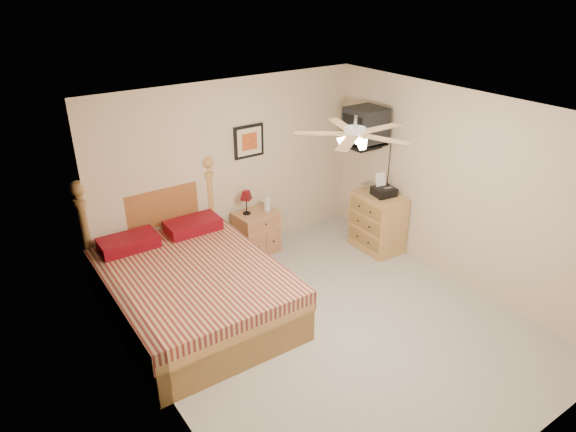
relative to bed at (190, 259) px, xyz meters
name	(u,v)px	position (x,y,z in m)	size (l,w,h in m)	color
floor	(332,326)	(1.21, -1.12, -0.77)	(4.50, 4.50, 0.00)	#A6A196
ceiling	(342,115)	(1.21, -1.12, 1.73)	(4.00, 4.50, 0.04)	white
wall_back	(232,170)	(1.21, 1.13, 0.48)	(4.00, 0.04, 2.50)	beige
wall_front	(532,345)	(1.21, -3.37, 0.48)	(4.00, 0.04, 2.50)	beige
wall_left	(157,292)	(-0.79, -1.12, 0.48)	(0.04, 4.50, 2.50)	beige
wall_right	(458,189)	(3.21, -1.12, 0.48)	(0.04, 4.50, 2.50)	beige
bed	(190,259)	(0.00, 0.00, 0.00)	(1.80, 2.37, 1.53)	#B88240
nightstand	(257,232)	(1.43, 0.88, -0.45)	(0.59, 0.44, 0.64)	#A66D48
table_lamp	(246,202)	(1.30, 0.93, 0.05)	(0.19, 0.19, 0.36)	#590C11
lotion_bottle	(267,202)	(1.59, 0.84, 0.00)	(0.10, 0.10, 0.27)	silver
framed_picture	(249,141)	(1.48, 1.11, 0.85)	(0.46, 0.04, 0.46)	black
dresser	(378,222)	(2.94, -0.03, -0.34)	(0.50, 0.72, 0.86)	tan
fax_machine	(384,185)	(2.97, -0.07, 0.24)	(0.29, 0.31, 0.31)	black
magazine_lower	(368,189)	(2.94, 0.21, 0.10)	(0.22, 0.29, 0.03)	#B8AE96
magazine_upper	(367,187)	(2.94, 0.24, 0.13)	(0.19, 0.26, 0.02)	gray
wall_tv	(373,126)	(2.96, 0.22, 1.04)	(0.56, 0.46, 0.58)	black
ceiling_fan	(355,134)	(1.21, -1.32, 1.59)	(1.14, 1.14, 0.28)	white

